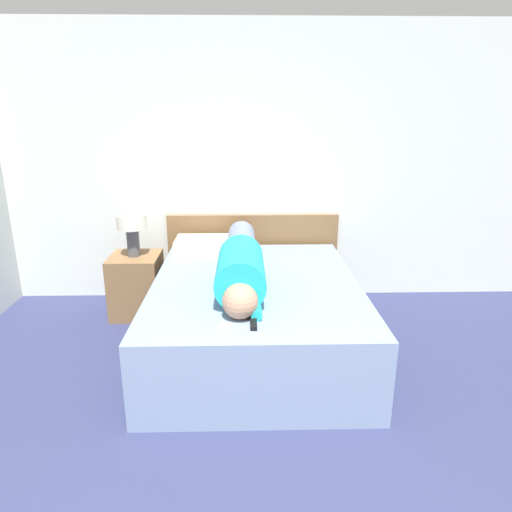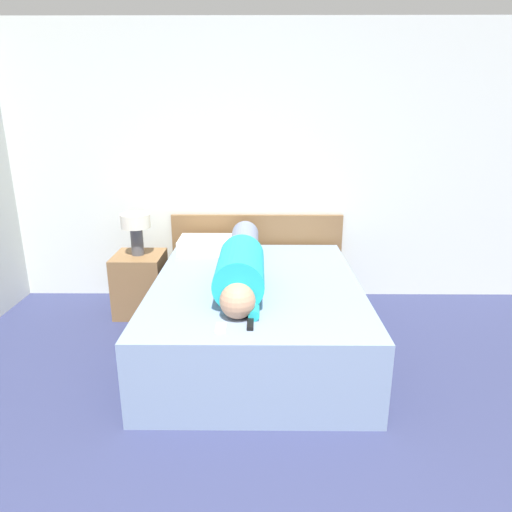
{
  "view_description": "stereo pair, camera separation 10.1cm",
  "coord_description": "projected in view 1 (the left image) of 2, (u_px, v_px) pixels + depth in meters",
  "views": [
    {
      "loc": [
        -0.19,
        -0.58,
        1.8
      ],
      "look_at": [
        -0.11,
        2.53,
        0.82
      ],
      "focal_mm": 32.0,
      "sensor_mm": 36.0,
      "label": 1
    },
    {
      "loc": [
        -0.09,
        -0.58,
        1.8
      ],
      "look_at": [
        -0.11,
        2.53,
        0.82
      ],
      "focal_mm": 32.0,
      "sensor_mm": 36.0,
      "label": 2
    }
  ],
  "objects": [
    {
      "name": "wall_back",
      "position": [
        264.0,
        167.0,
        4.37
      ],
      "size": [
        6.15,
        0.06,
        2.6
      ],
      "color": "silver",
      "rests_on": "ground_plane"
    },
    {
      "name": "tv_remote",
      "position": [
        254.0,
        324.0,
        2.75
      ],
      "size": [
        0.04,
        0.15,
        0.02
      ],
      "color": "black",
      "rests_on": "bed"
    },
    {
      "name": "headboard",
      "position": [
        253.0,
        256.0,
        4.56
      ],
      "size": [
        1.68,
        0.04,
        0.84
      ],
      "color": "brown",
      "rests_on": "ground_plane"
    },
    {
      "name": "cell_phone",
      "position": [
        225.0,
        328.0,
        2.71
      ],
      "size": [
        0.06,
        0.13,
        0.01
      ],
      "color": "#B2B7BC",
      "rests_on": "bed"
    },
    {
      "name": "person_lying",
      "position": [
        241.0,
        263.0,
        3.44
      ],
      "size": [
        0.34,
        1.71,
        0.34
      ],
      "color": "tan",
      "rests_on": "bed"
    },
    {
      "name": "nightstand",
      "position": [
        137.0,
        285.0,
        4.19
      ],
      "size": [
        0.44,
        0.46,
        0.56
      ],
      "color": "brown",
      "rests_on": "ground_plane"
    },
    {
      "name": "bed",
      "position": [
        256.0,
        315.0,
        3.57
      ],
      "size": [
        1.56,
        2.01,
        0.57
      ],
      "color": "#7589A8",
      "rests_on": "ground_plane"
    },
    {
      "name": "table_lamp",
      "position": [
        132.0,
        227.0,
        4.02
      ],
      "size": [
        0.26,
        0.26,
        0.38
      ],
      "color": "#4C4C51",
      "rests_on": "nightstand"
    },
    {
      "name": "pillow_near_headboard",
      "position": [
        210.0,
        245.0,
        4.19
      ],
      "size": [
        0.63,
        0.37,
        0.13
      ],
      "color": "silver",
      "rests_on": "bed"
    }
  ]
}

